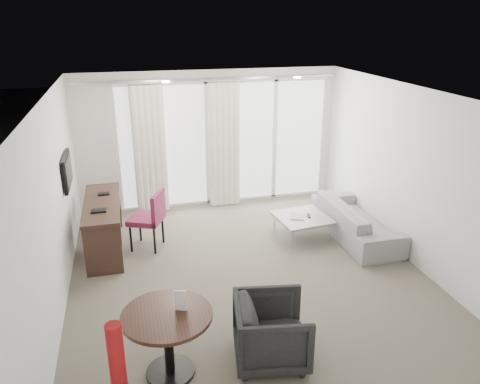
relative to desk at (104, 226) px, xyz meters
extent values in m
cube|color=#615A4C|center=(2.01, -1.41, -0.41)|extent=(5.00, 6.00, 0.00)
cube|color=white|center=(2.01, -1.41, 2.19)|extent=(5.00, 6.00, 0.00)
cube|color=silver|center=(-0.49, -1.41, 0.89)|extent=(0.00, 6.00, 2.60)
cube|color=silver|center=(4.51, -1.41, 0.89)|extent=(0.00, 6.00, 2.60)
cube|color=silver|center=(2.01, -4.41, 0.89)|extent=(5.00, 0.00, 2.60)
cylinder|color=#FFE0B2|center=(1.11, 0.19, 2.18)|extent=(0.12, 0.12, 0.02)
cylinder|color=#FFE0B2|center=(3.21, 0.19, 2.18)|extent=(0.12, 0.12, 0.02)
cylinder|color=maroon|center=(0.21, -3.65, 0.16)|extent=(0.27, 0.27, 1.14)
imported|color=black|center=(1.79, -3.08, -0.05)|extent=(0.91, 0.89, 0.72)
imported|color=gray|center=(4.09, -0.53, -0.11)|extent=(0.79, 2.03, 0.59)
cube|color=#4D4D50|center=(2.31, 3.09, -0.47)|extent=(5.60, 3.00, 0.12)
camera|label=1|loc=(0.45, -7.03, 3.14)|focal=35.00mm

